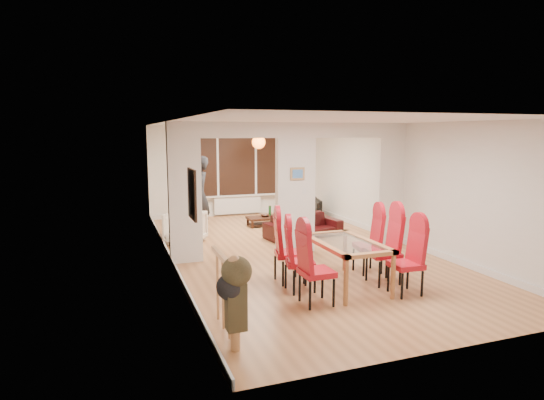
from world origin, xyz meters
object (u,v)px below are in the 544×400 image
dining_chair_lb (300,257)px  coffee_table (267,221)px  dining_chair_rb (384,248)px  sofa (303,226)px  dining_chair_la (317,266)px  dining_chair_rc (368,242)px  dining_chair_ra (406,259)px  bowl (265,216)px  bottle (270,210)px  dining_table (345,264)px  armchair (185,228)px  person (200,196)px  dining_chair_lc (290,249)px  television (315,208)px

dining_chair_lb → coffee_table: bearing=91.3°
dining_chair_rb → sofa: 3.44m
dining_chair_rb → sofa: bearing=96.9°
dining_chair_la → sofa: 4.18m
dining_chair_la → dining_chair_rc: size_ratio=1.03×
dining_chair_ra → sofa: dining_chair_ra is taller
sofa → dining_chair_ra: bearing=-100.6°
bowl → bottle: bearing=30.6°
dining_table → dining_chair_rc: size_ratio=1.45×
dining_chair_ra → dining_chair_rc: (0.04, 1.13, -0.00)m
dining_chair_ra → armchair: bearing=123.7°
coffee_table → sofa: bearing=-76.4°
person → dining_chair_la: bearing=25.2°
dining_chair_lc → dining_chair_la: bearing=-77.7°
dining_chair_la → bottle: bearing=77.2°
dining_chair_la → television: (2.81, 6.09, -0.29)m
dining_table → sofa: 3.44m
bowl → dining_chair_lb: bearing=-102.6°
dining_chair_la → bottle: dining_chair_la is taller
dining_chair_rb → bowl: 4.98m
dining_chair_lb → dining_chair_rb: (1.40, -0.12, 0.05)m
dining_chair_ra → dining_chair_rb: size_ratio=0.93×
sofa → television: television is taller
dining_chair_ra → sofa: 3.99m
sofa → bottle: size_ratio=6.54×
sofa → television: bearing=49.6°
dining_chair_rb → coffee_table: bearing=101.7°
dining_chair_rb → dining_chair_rc: (0.06, 0.58, -0.04)m
dining_chair_lb → dining_chair_rc: size_ratio=0.98×
dining_chair_la → sofa: dining_chair_la is taller
dining_chair_la → television: bearing=65.1°
person → dining_chair_lb: bearing=26.3°
bottle → dining_chair_lc: bearing=-105.4°
dining_table → dining_chair_lc: size_ratio=1.40×
dining_chair_ra → bowl: size_ratio=4.75×
armchair → bowl: bearing=61.8°
dining_chair_rb → bottle: dining_chair_rb is taller
dining_chair_rc → sofa: size_ratio=0.59×
dining_chair_lc → dining_chair_rc: dining_chair_lc is taller
bottle → dining_table: bearing=-95.7°
dining_table → person: (-1.46, 4.40, 0.57)m
dining_chair_la → dining_table: bearing=35.4°
dining_chair_lc → television: (2.81, 5.06, -0.29)m
sofa → person: (-2.21, 1.04, 0.67)m
dining_chair_lb → dining_chair_ra: size_ratio=0.98×
dining_chair_rb → dining_chair_rc: size_ratio=1.08×
dining_chair_ra → armchair: 5.02m
bottle → dining_chair_lb: bearing=-104.1°
dining_chair_la → dining_chair_rc: 1.80m
dining_chair_rb → sofa: size_ratio=0.64×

